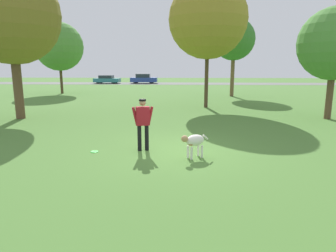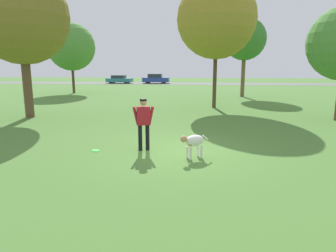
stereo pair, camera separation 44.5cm
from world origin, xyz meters
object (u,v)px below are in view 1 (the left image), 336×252
parked_car_blue (144,79)px  person (143,120)px  tree_near_left (11,16)px  frisbee (94,152)px  tree_far_left (59,47)px  tree_near_right (335,44)px  dog (194,141)px  parked_car_teal (107,79)px  tree_mid_center (208,19)px  tree_far_right (234,39)px

parked_car_blue → person: bearing=-83.2°
tree_near_left → frisbee: bearing=-46.6°
tree_near_left → tree_far_left: 14.74m
person → tree_far_left: bearing=102.8°
frisbee → tree_near_right: tree_near_right is taller
dog → parked_car_teal: parked_car_teal is taller
tree_far_left → parked_car_teal: 17.83m
frisbee → parked_car_teal: bearing=103.3°
person → dog: (1.62, -0.75, -0.49)m
dog → tree_near_left: (-8.87, 6.52, 4.65)m
tree_mid_center → tree_far_left: tree_mid_center is taller
tree_near_left → tree_far_right: 17.96m
frisbee → parked_car_blue: bearing=94.8°
dog → tree_far_left: tree_far_left is taller
person → frisbee: bearing=174.0°
tree_near_left → tree_far_right: tree_near_left is taller
tree_far_left → parked_car_teal: (0.24, 17.39, -3.93)m
parked_car_teal → tree_mid_center: bearing=-61.4°
frisbee → tree_mid_center: tree_mid_center is taller
parked_car_teal → tree_near_right: bearing=-55.8°
tree_mid_center → parked_car_teal: 30.47m
parked_car_teal → tree_near_left: bearing=-82.0°
parked_car_teal → parked_car_blue: size_ratio=0.98×
dog → tree_mid_center: size_ratio=0.11×
tree_near_left → tree_far_left: size_ratio=1.10×
tree_mid_center → tree_near_left: bearing=-154.7°
tree_far_right → parked_car_blue: 22.80m
tree_near_left → parked_car_teal: tree_near_left is taller
tree_near_left → tree_far_left: bearing=103.7°
person → parked_car_teal: 38.92m
tree_near_right → tree_near_left: bearing=-177.8°
dog → tree_near_left: bearing=-69.6°
frisbee → dog: bearing=-8.8°
tree_far_right → person: bearing=-107.8°
person → tree_mid_center: tree_mid_center is taller
dog → frisbee: size_ratio=3.53×
dog → tree_mid_center: 12.47m
tree_near_left → tree_mid_center: size_ratio=0.93×
tree_far_left → parked_car_teal: size_ratio=1.70×
dog → tree_mid_center: tree_mid_center is taller
tree_far_right → parked_car_blue: (-10.55, 19.76, -4.28)m
tree_far_left → tree_far_right: tree_far_left is taller
frisbee → tree_mid_center: 12.96m
tree_mid_center → tree_far_right: size_ratio=1.18×
tree_mid_center → tree_far_right: (2.93, 7.55, -0.63)m
person → frisbee: size_ratio=6.77×
tree_near_right → tree_near_left: (-16.15, -0.62, 1.37)m
dog → tree_far_left: (-12.36, 20.83, 4.04)m
tree_near_right → parked_car_teal: size_ratio=1.39×
tree_far_left → parked_car_blue: tree_far_left is taller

